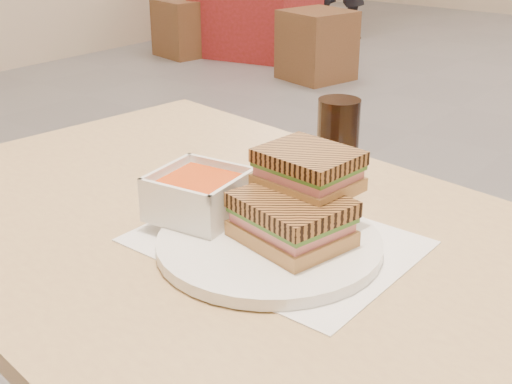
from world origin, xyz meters
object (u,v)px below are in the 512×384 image
Objects in this scene: bg_chair_0l at (185,28)px; bg_chair_0r at (317,45)px; cola_glass at (337,143)px; main_table at (261,314)px; soup_bowl at (199,197)px; panini_lower at (292,219)px; plate at (269,244)px; bg_table_0 at (257,7)px.

bg_chair_0r is at bearing 0.35° from bg_chair_0l.
bg_chair_0l is (-3.32, 3.06, -0.60)m from cola_glass.
main_table is 3.91m from bg_chair_0r.
main_table is at bearing 11.28° from soup_bowl.
soup_bowl is 0.85× the size of panini_lower.
plate is (0.02, -0.01, 0.12)m from main_table.
bg_chair_0l is (-3.34, 3.28, -0.42)m from main_table.
bg_table_0 is (-2.87, 3.74, -0.43)m from soup_bowl.
bg_table_0 is 1.97× the size of bg_chair_0r.
main_table is 4.76m from bg_table_0.
cola_glass is (-0.07, 0.22, 0.02)m from panini_lower.
soup_bowl is 0.14m from panini_lower.
plate reaches higher than bg_table_0.
cola_glass is at bearing -50.02° from bg_table_0.
cola_glass is at bearing 101.87° from plate.
cola_glass reaches higher than panini_lower.
soup_bowl reaches higher than bg_chair_0l.
main_table is at bearing 178.13° from panini_lower.
main_table is at bearing 149.54° from plate.
bg_table_0 is at bearing 127.51° from soup_bowl.
main_table is 10.00× the size of soup_bowl.
cola_glass is (-0.05, 0.23, 0.06)m from plate.
panini_lower is at bearing -1.87° from main_table.
bg_chair_0r is (1.25, 0.01, 0.02)m from bg_chair_0l.
plate is 0.05m from panini_lower.
panini_lower is 0.23m from cola_glass.
bg_table_0 reaches higher than bg_chair_0r.
soup_bowl is at bearing -58.80° from bg_chair_0r.
cola_glass reaches higher than main_table.
soup_bowl reaches higher than panini_lower.
bg_table_0 is (-2.96, 3.72, -0.27)m from main_table.
soup_bowl is 4.73m from bg_table_0.
cola_glass is at bearing -56.02° from bg_chair_0r.
panini_lower is 3.96m from bg_chair_0r.
soup_bowl is 0.28× the size of bg_chair_0l.
bg_chair_0l is at bearing 135.99° from panini_lower.
bg_chair_0l is at bearing 134.64° from soup_bowl.
cola_glass reaches higher than bg_chair_0r.
cola_glass reaches higher than bg_chair_0l.
bg_chair_0r is (0.87, -0.44, -0.13)m from bg_table_0.
panini_lower is (0.02, 0.01, 0.04)m from plate.
bg_chair_0r reaches higher than bg_chair_0l.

